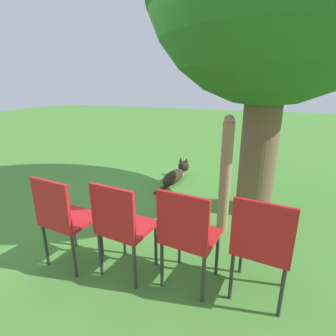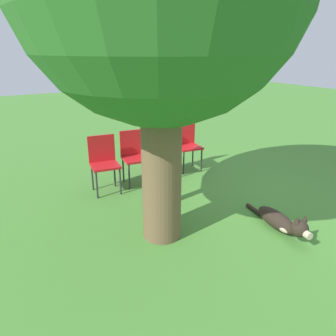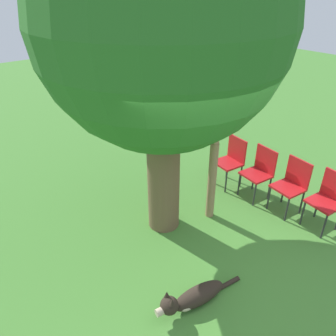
{
  "view_description": "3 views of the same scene",
  "coord_description": "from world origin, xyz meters",
  "px_view_note": "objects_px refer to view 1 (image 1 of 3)",
  "views": [
    {
      "loc": [
        3.5,
        1.42,
        1.72
      ],
      "look_at": [
        -0.57,
        -0.12,
        0.31
      ],
      "focal_mm": 28.0,
      "sensor_mm": 36.0,
      "label": 1
    },
    {
      "loc": [
        -3.3,
        3.13,
        2.26
      ],
      "look_at": [
        0.94,
        0.65,
        0.45
      ],
      "focal_mm": 35.0,
      "sensor_mm": 36.0,
      "label": 2
    },
    {
      "loc": [
        -2.66,
        -1.85,
        3.41
      ],
      "look_at": [
        0.01,
        1.39,
        0.96
      ],
      "focal_mm": 35.0,
      "sensor_mm": 36.0,
      "label": 3
    }
  ],
  "objects_px": {
    "red_chair_1": "(122,224)",
    "dog": "(176,174)",
    "red_chair_0": "(63,216)",
    "fence_post": "(225,176)",
    "red_chair_3": "(262,243)",
    "red_chair_2": "(187,232)"
  },
  "relations": [
    {
      "from": "red_chair_1",
      "to": "dog",
      "type": "bearing_deg",
      "value": 15.07
    },
    {
      "from": "dog",
      "to": "red_chair_1",
      "type": "height_order",
      "value": "red_chair_1"
    },
    {
      "from": "red_chair_0",
      "to": "dog",
      "type": "bearing_deg",
      "value": 2.05
    },
    {
      "from": "fence_post",
      "to": "red_chair_3",
      "type": "height_order",
      "value": "fence_post"
    },
    {
      "from": "fence_post",
      "to": "red_chair_2",
      "type": "height_order",
      "value": "fence_post"
    },
    {
      "from": "fence_post",
      "to": "dog",
      "type": "bearing_deg",
      "value": -142.53
    },
    {
      "from": "red_chair_1",
      "to": "fence_post",
      "type": "bearing_deg",
      "value": -25.73
    },
    {
      "from": "red_chair_2",
      "to": "dog",
      "type": "bearing_deg",
      "value": 27.92
    },
    {
      "from": "dog",
      "to": "fence_post",
      "type": "xyz_separation_m",
      "value": [
        1.41,
        1.08,
        0.58
      ]
    },
    {
      "from": "red_chair_0",
      "to": "red_chair_1",
      "type": "relative_size",
      "value": 1.0
    },
    {
      "from": "fence_post",
      "to": "red_chair_2",
      "type": "relative_size",
      "value": 1.51
    },
    {
      "from": "red_chair_0",
      "to": "red_chair_1",
      "type": "xyz_separation_m",
      "value": [
        -0.06,
        0.58,
        0.0
      ]
    },
    {
      "from": "dog",
      "to": "red_chair_2",
      "type": "bearing_deg",
      "value": -150.92
    },
    {
      "from": "red_chair_0",
      "to": "red_chair_2",
      "type": "distance_m",
      "value": 1.18
    },
    {
      "from": "red_chair_2",
      "to": "red_chair_3",
      "type": "bearing_deg",
      "value": -76.71
    },
    {
      "from": "red_chair_2",
      "to": "red_chair_3",
      "type": "relative_size",
      "value": 1.0
    },
    {
      "from": "red_chair_1",
      "to": "red_chair_0",
      "type": "bearing_deg",
      "value": 103.29
    },
    {
      "from": "red_chair_1",
      "to": "red_chair_2",
      "type": "xyz_separation_m",
      "value": [
        -0.06,
        0.58,
        0.0
      ]
    },
    {
      "from": "red_chair_1",
      "to": "red_chair_2",
      "type": "height_order",
      "value": "same"
    },
    {
      "from": "red_chair_1",
      "to": "red_chair_2",
      "type": "relative_size",
      "value": 1.0
    },
    {
      "from": "red_chair_1",
      "to": "red_chair_3",
      "type": "distance_m",
      "value": 1.18
    },
    {
      "from": "red_chair_3",
      "to": "red_chair_0",
      "type": "bearing_deg",
      "value": 103.29
    }
  ]
}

